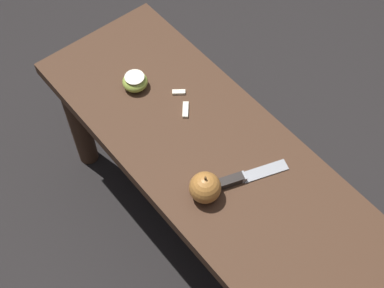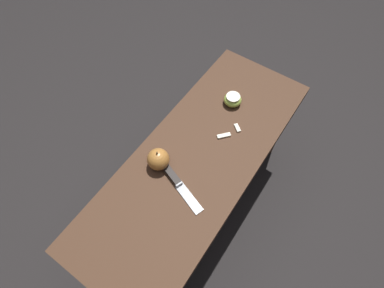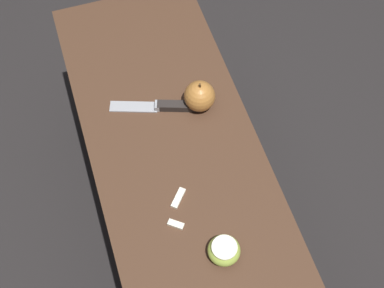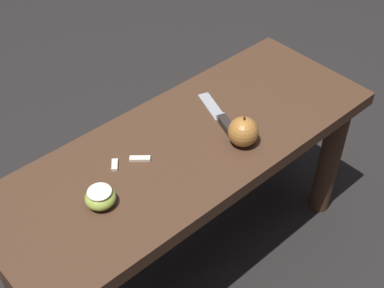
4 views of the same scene
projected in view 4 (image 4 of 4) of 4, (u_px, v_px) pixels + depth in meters
ground_plane at (188, 256)px, 1.73m from camera, size 8.00×8.00×0.00m
wooden_bench at (187, 170)px, 1.46m from camera, size 1.10×0.41×0.50m
knife at (225, 123)px, 1.44m from camera, size 0.10×0.23×0.02m
apple_whole at (243, 132)px, 1.36m from camera, size 0.08×0.08×0.09m
apple_cut at (100, 198)px, 1.22m from camera, size 0.07×0.07×0.04m
apple_slice_near_knife at (115, 165)px, 1.33m from camera, size 0.03×0.04×0.01m
apple_slice_center at (140, 159)px, 1.34m from camera, size 0.05×0.05×0.01m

